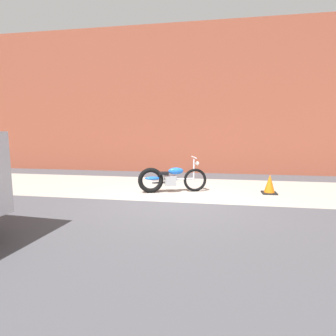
% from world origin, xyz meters
% --- Properties ---
extents(ground_plane, '(80.00, 80.00, 0.00)m').
position_xyz_m(ground_plane, '(0.00, 0.00, 0.00)').
color(ground_plane, '#47474C').
extents(sidewalk_slab, '(36.00, 3.50, 0.01)m').
position_xyz_m(sidewalk_slab, '(0.00, 1.75, 0.00)').
color(sidewalk_slab, '#9E998E').
rests_on(sidewalk_slab, ground).
extents(brick_building_wall, '(36.00, 0.50, 6.11)m').
position_xyz_m(brick_building_wall, '(0.00, 5.20, 3.05)').
color(brick_building_wall, brown).
rests_on(brick_building_wall, ground).
extents(motorcycle_blue, '(1.94, 0.84, 1.03)m').
position_xyz_m(motorcycle_blue, '(-0.34, 1.09, 0.40)').
color(motorcycle_blue, black).
rests_on(motorcycle_blue, ground).
extents(traffic_cone, '(0.40, 0.40, 0.55)m').
position_xyz_m(traffic_cone, '(2.53, 1.40, 0.25)').
color(traffic_cone, orange).
rests_on(traffic_cone, ground).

